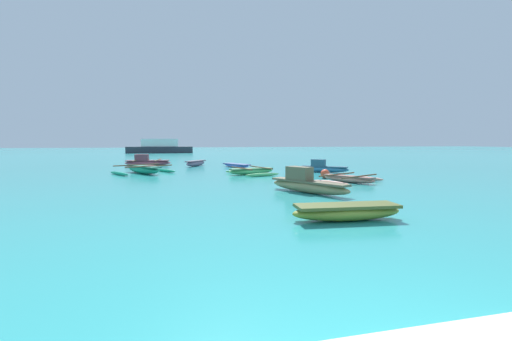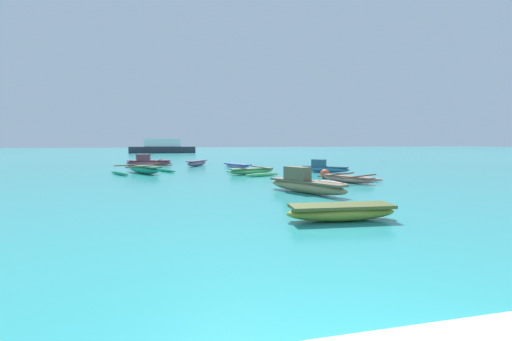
{
  "view_description": "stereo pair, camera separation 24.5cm",
  "coord_description": "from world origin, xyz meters",
  "px_view_note": "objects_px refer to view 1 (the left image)",
  "views": [
    {
      "loc": [
        -1.97,
        -1.87,
        2.01
      ],
      "look_at": [
        3.02,
        18.33,
        0.25
      ],
      "focal_mm": 24.0,
      "sensor_mm": 36.0,
      "label": 1
    },
    {
      "loc": [
        -1.73,
        -1.93,
        2.01
      ],
      "look_at": [
        3.02,
        18.33,
        0.25
      ],
      "focal_mm": 24.0,
      "sensor_mm": 36.0,
      "label": 2
    }
  ],
  "objects_px": {
    "moored_boat_0": "(323,168)",
    "moored_boat_5": "(196,163)",
    "moored_boat_3": "(236,165)",
    "moored_boat_8": "(307,184)",
    "moored_boat_1": "(347,211)",
    "distant_ferry": "(160,147)",
    "moored_boat_4": "(143,169)",
    "mooring_buoy_0": "(325,174)",
    "moored_boat_2": "(147,162)",
    "moored_boat_6": "(348,179)",
    "moored_boat_7": "(251,171)"
  },
  "relations": [
    {
      "from": "moored_boat_0",
      "to": "moored_boat_1",
      "type": "bearing_deg",
      "value": -72.93
    },
    {
      "from": "moored_boat_1",
      "to": "mooring_buoy_0",
      "type": "height_order",
      "value": "mooring_buoy_0"
    },
    {
      "from": "mooring_buoy_0",
      "to": "distant_ferry",
      "type": "relative_size",
      "value": 0.04
    },
    {
      "from": "moored_boat_1",
      "to": "distant_ferry",
      "type": "bearing_deg",
      "value": 101.2
    },
    {
      "from": "moored_boat_3",
      "to": "moored_boat_4",
      "type": "height_order",
      "value": "moored_boat_4"
    },
    {
      "from": "moored_boat_2",
      "to": "moored_boat_3",
      "type": "bearing_deg",
      "value": -20.59
    },
    {
      "from": "moored_boat_6",
      "to": "moored_boat_8",
      "type": "relative_size",
      "value": 1.04
    },
    {
      "from": "moored_boat_1",
      "to": "moored_boat_2",
      "type": "distance_m",
      "value": 22.94
    },
    {
      "from": "moored_boat_1",
      "to": "moored_boat_3",
      "type": "relative_size",
      "value": 0.95
    },
    {
      "from": "mooring_buoy_0",
      "to": "distant_ferry",
      "type": "bearing_deg",
      "value": 102.51
    },
    {
      "from": "moored_boat_3",
      "to": "moored_boat_7",
      "type": "height_order",
      "value": "moored_boat_7"
    },
    {
      "from": "moored_boat_2",
      "to": "moored_boat_6",
      "type": "distance_m",
      "value": 18.01
    },
    {
      "from": "moored_boat_3",
      "to": "moored_boat_8",
      "type": "xyz_separation_m",
      "value": [
        0.24,
        -13.78,
        0.19
      ]
    },
    {
      "from": "moored_boat_6",
      "to": "moored_boat_1",
      "type": "bearing_deg",
      "value": -57.29
    },
    {
      "from": "moored_boat_5",
      "to": "moored_boat_6",
      "type": "bearing_deg",
      "value": -118.53
    },
    {
      "from": "moored_boat_3",
      "to": "moored_boat_4",
      "type": "bearing_deg",
      "value": -86.46
    },
    {
      "from": "moored_boat_1",
      "to": "moored_boat_8",
      "type": "height_order",
      "value": "moored_boat_8"
    },
    {
      "from": "moored_boat_4",
      "to": "distant_ferry",
      "type": "height_order",
      "value": "distant_ferry"
    },
    {
      "from": "distant_ferry",
      "to": "moored_boat_6",
      "type": "bearing_deg",
      "value": -77.62
    },
    {
      "from": "moored_boat_5",
      "to": "moored_boat_6",
      "type": "height_order",
      "value": "moored_boat_5"
    },
    {
      "from": "moored_boat_2",
      "to": "moored_boat_3",
      "type": "relative_size",
      "value": 1.38
    },
    {
      "from": "distant_ferry",
      "to": "moored_boat_4",
      "type": "bearing_deg",
      "value": -89.66
    },
    {
      "from": "moored_boat_2",
      "to": "distant_ferry",
      "type": "xyz_separation_m",
      "value": [
        0.02,
        33.16,
        0.69
      ]
    },
    {
      "from": "moored_boat_0",
      "to": "moored_boat_8",
      "type": "distance_m",
      "value": 9.38
    },
    {
      "from": "moored_boat_5",
      "to": "mooring_buoy_0",
      "type": "height_order",
      "value": "mooring_buoy_0"
    },
    {
      "from": "moored_boat_2",
      "to": "moored_boat_8",
      "type": "xyz_separation_m",
      "value": [
        7.19,
        -17.33,
        0.03
      ]
    },
    {
      "from": "moored_boat_2",
      "to": "distant_ferry",
      "type": "height_order",
      "value": "distant_ferry"
    },
    {
      "from": "moored_boat_7",
      "to": "moored_boat_8",
      "type": "xyz_separation_m",
      "value": [
        0.41,
        -7.91,
        0.15
      ]
    },
    {
      "from": "moored_boat_2",
      "to": "mooring_buoy_0",
      "type": "bearing_deg",
      "value": -44.75
    },
    {
      "from": "moored_boat_2",
      "to": "mooring_buoy_0",
      "type": "height_order",
      "value": "moored_boat_2"
    },
    {
      "from": "moored_boat_4",
      "to": "distant_ferry",
      "type": "relative_size",
      "value": 0.37
    },
    {
      "from": "moored_boat_2",
      "to": "distant_ferry",
      "type": "relative_size",
      "value": 0.38
    },
    {
      "from": "moored_boat_1",
      "to": "moored_boat_6",
      "type": "relative_size",
      "value": 0.76
    },
    {
      "from": "moored_boat_3",
      "to": "moored_boat_5",
      "type": "relative_size",
      "value": 1.22
    },
    {
      "from": "moored_boat_6",
      "to": "moored_boat_4",
      "type": "bearing_deg",
      "value": -153.74
    },
    {
      "from": "moored_boat_8",
      "to": "distant_ferry",
      "type": "xyz_separation_m",
      "value": [
        -7.17,
        50.49,
        0.66
      ]
    },
    {
      "from": "moored_boat_8",
      "to": "moored_boat_6",
      "type": "bearing_deg",
      "value": 101.83
    },
    {
      "from": "moored_boat_8",
      "to": "distant_ferry",
      "type": "relative_size",
      "value": 0.33
    },
    {
      "from": "moored_boat_2",
      "to": "moored_boat_0",
      "type": "bearing_deg",
      "value": -31.44
    },
    {
      "from": "moored_boat_0",
      "to": "moored_boat_5",
      "type": "xyz_separation_m",
      "value": [
        -7.79,
        7.61,
        -0.04
      ]
    },
    {
      "from": "moored_boat_6",
      "to": "distant_ferry",
      "type": "bearing_deg",
      "value": 164.35
    },
    {
      "from": "moored_boat_8",
      "to": "distant_ferry",
      "type": "height_order",
      "value": "distant_ferry"
    },
    {
      "from": "moored_boat_4",
      "to": "moored_boat_7",
      "type": "xyz_separation_m",
      "value": [
        6.52,
        -2.16,
        -0.05
      ]
    },
    {
      "from": "moored_boat_0",
      "to": "moored_boat_8",
      "type": "bearing_deg",
      "value": -79.28
    },
    {
      "from": "moored_boat_4",
      "to": "mooring_buoy_0",
      "type": "xyz_separation_m",
      "value": [
        9.92,
        -5.41,
        -0.0
      ]
    },
    {
      "from": "moored_boat_2",
      "to": "moored_boat_8",
      "type": "height_order",
      "value": "moored_boat_8"
    },
    {
      "from": "moored_boat_6",
      "to": "mooring_buoy_0",
      "type": "bearing_deg",
      "value": 161.49
    },
    {
      "from": "moored_boat_1",
      "to": "distant_ferry",
      "type": "relative_size",
      "value": 0.26
    },
    {
      "from": "moored_boat_3",
      "to": "mooring_buoy_0",
      "type": "relative_size",
      "value": 6.13
    },
    {
      "from": "moored_boat_8",
      "to": "moored_boat_3",
      "type": "bearing_deg",
      "value": 153.67
    }
  ]
}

